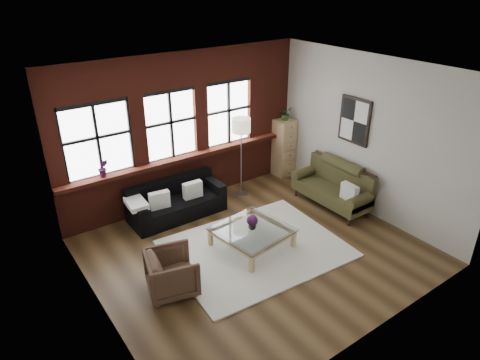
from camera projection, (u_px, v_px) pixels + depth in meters
floor at (255, 250)px, 7.76m from camera, size 5.50×5.50×0.00m
ceiling at (258, 73)px, 6.35m from camera, size 5.50×5.50×0.00m
wall_back at (183, 129)px, 8.88m from camera, size 5.50×0.00×5.50m
wall_front at (380, 240)px, 5.23m from camera, size 5.50×0.00×5.50m
wall_left at (90, 221)px, 5.62m from camera, size 0.00×5.00×5.00m
wall_right at (366, 136)px, 8.49m from camera, size 0.00×5.00×5.00m
brick_backwall at (184, 130)px, 8.83m from camera, size 5.50×0.12×3.20m
sill_ledge at (188, 156)px, 9.02m from camera, size 5.50×0.30×0.08m
window_left at (97, 141)px, 7.84m from camera, size 1.38×0.10×1.50m
window_mid at (171, 126)px, 8.62m from camera, size 1.38×0.10×1.50m
window_right at (228, 113)px, 9.35m from camera, size 1.38×0.10×1.50m
wall_poster at (355, 121)px, 8.58m from camera, size 0.05×0.74×0.94m
shag_rug at (256, 248)px, 7.77m from camera, size 3.19×2.58×0.03m
dark_sofa at (177, 200)px, 8.70m from camera, size 1.95×0.79×0.71m
pillow_a at (159, 200)px, 8.33m from camera, size 0.41×0.19×0.34m
pillow_b at (193, 190)px, 8.71m from camera, size 0.40×0.15×0.34m
vintage_settee at (332, 186)px, 9.01m from camera, size 0.80×1.79×0.95m
pillow_settee at (349, 192)px, 8.52m from camera, size 0.16×0.39×0.34m
armchair at (172, 273)px, 6.64m from camera, size 0.92×0.91×0.69m
coffee_table at (252, 238)px, 7.76m from camera, size 1.34×1.34×0.40m
vase at (252, 226)px, 7.64m from camera, size 0.14×0.14×0.14m
flowers at (252, 220)px, 7.59m from camera, size 0.20×0.20×0.20m
drawer_chest at (284, 148)px, 10.35m from camera, size 0.43×0.43×1.40m
potted_plant_top at (285, 113)px, 9.97m from camera, size 0.33×0.29×0.32m
floor_lamp at (241, 155)px, 9.28m from camera, size 0.40×0.40×1.94m
sill_plant at (103, 168)px, 7.96m from camera, size 0.23×0.21×0.35m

